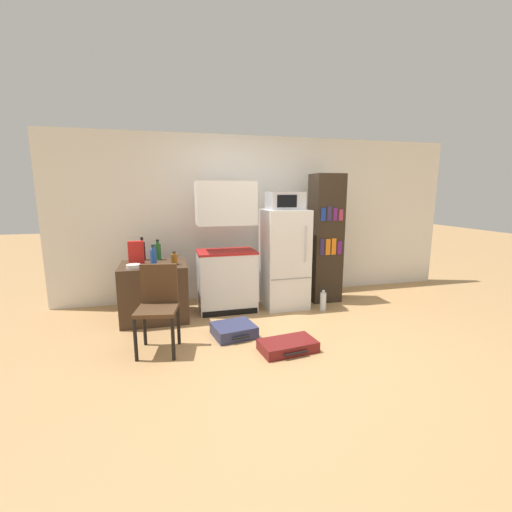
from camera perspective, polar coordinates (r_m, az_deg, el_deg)
ground_plane at (r=3.90m, az=6.90°, el=-14.51°), size 24.00×24.00×0.00m
wall_back at (r=5.50m, az=1.46°, el=6.42°), size 6.40×0.10×2.49m
side_table at (r=4.70m, az=-16.53°, el=-5.65°), size 0.83×0.71×0.74m
kitchen_hutch at (r=4.75m, az=-4.97°, el=0.52°), size 0.80×0.53×1.79m
refrigerator at (r=4.94m, az=4.73°, el=-0.44°), size 0.61×0.62×1.41m
microwave at (r=4.85m, az=4.89°, el=9.16°), size 0.48×0.40×0.24m
bookshelf at (r=5.26m, az=11.46°, el=2.85°), size 0.44×0.39×1.91m
bottle_wine_dark at (r=4.89m, az=-18.40°, el=0.90°), size 0.07×0.07×0.31m
bottle_amber_beer at (r=4.48m, az=-13.45°, el=-0.49°), size 0.08×0.08×0.17m
bottle_blue_soda at (r=4.38m, az=-16.72°, el=-0.29°), size 0.08×0.08×0.28m
bottle_green_tall at (r=4.85m, az=-16.04°, el=0.77°), size 0.08×0.08×0.28m
bowl at (r=4.42m, az=-19.77°, el=-1.62°), size 0.17×0.17×0.05m
cereal_box at (r=4.62m, az=-19.34°, el=0.52°), size 0.19×0.07×0.30m
chair at (r=3.74m, az=-15.98°, el=-7.07°), size 0.47×0.47×0.90m
suitcase_large_flat at (r=3.74m, az=5.32°, el=-14.67°), size 0.62×0.41×0.11m
suitcase_small_flat at (r=4.08m, az=-3.72°, el=-12.23°), size 0.52×0.49×0.14m
water_bottle_front at (r=4.94m, az=11.12°, el=-7.36°), size 0.08×0.08×0.33m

